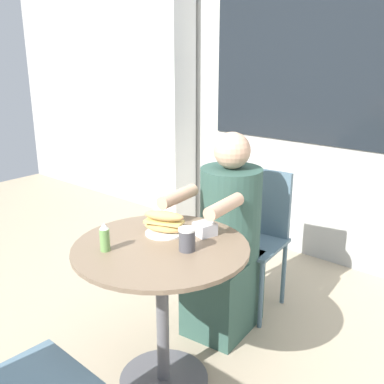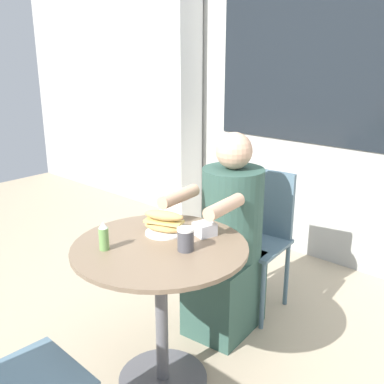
% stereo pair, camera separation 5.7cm
% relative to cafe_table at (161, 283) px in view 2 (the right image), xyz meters
% --- Properties ---
extents(ground_plane, '(8.00, 8.00, 0.00)m').
position_rel_cafe_table_xyz_m(ground_plane, '(0.00, 0.00, -0.54)').
color(ground_plane, tan).
extents(storefront_wall, '(8.00, 0.09, 2.80)m').
position_rel_cafe_table_xyz_m(storefront_wall, '(-0.00, 1.83, 0.86)').
color(storefront_wall, '#9E9E99').
rests_on(storefront_wall, ground_plane).
extents(lattice_pillar, '(0.28, 0.28, 2.40)m').
position_rel_cafe_table_xyz_m(lattice_pillar, '(-1.40, 1.63, 0.66)').
color(lattice_pillar, silver).
rests_on(lattice_pillar, ground_plane).
extents(cafe_table, '(0.80, 0.80, 0.73)m').
position_rel_cafe_table_xyz_m(cafe_table, '(0.00, 0.00, 0.00)').
color(cafe_table, brown).
rests_on(cafe_table, ground_plane).
extents(diner_chair, '(0.42, 0.42, 0.87)m').
position_rel_cafe_table_xyz_m(diner_chair, '(-0.07, 0.93, -0.02)').
color(diner_chair, slate).
rests_on(diner_chair, ground_plane).
extents(seated_diner, '(0.39, 0.63, 1.16)m').
position_rel_cafe_table_xyz_m(seated_diner, '(-0.05, 0.59, -0.04)').
color(seated_diner, '#2D4C42').
rests_on(seated_diner, ground_plane).
extents(sandwich_on_plate, '(0.21, 0.18, 0.11)m').
position_rel_cafe_table_xyz_m(sandwich_on_plate, '(-0.08, 0.11, 0.24)').
color(sandwich_on_plate, white).
rests_on(sandwich_on_plate, cafe_table).
extents(drink_cup, '(0.08, 0.08, 0.10)m').
position_rel_cafe_table_xyz_m(drink_cup, '(0.12, 0.04, 0.24)').
color(drink_cup, '#424247').
rests_on(drink_cup, cafe_table).
extents(napkin_box, '(0.11, 0.11, 0.06)m').
position_rel_cafe_table_xyz_m(napkin_box, '(0.07, 0.22, 0.22)').
color(napkin_box, silver).
rests_on(napkin_box, cafe_table).
extents(condiment_bottle, '(0.04, 0.04, 0.13)m').
position_rel_cafe_table_xyz_m(condiment_bottle, '(-0.15, -0.20, 0.25)').
color(condiment_bottle, '#66934C').
rests_on(condiment_bottle, cafe_table).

